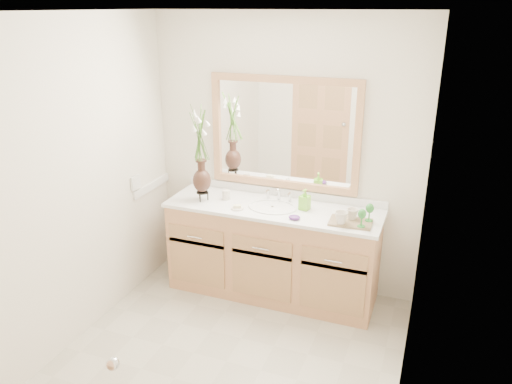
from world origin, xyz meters
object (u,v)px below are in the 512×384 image
at_px(flower_vase, 200,143).
at_px(tray, 351,222).
at_px(tumbler, 226,195).
at_px(soap_bottle, 305,200).

bearing_deg(flower_vase, tray, -1.31).
height_order(flower_vase, tumbler, flower_vase).
bearing_deg(tumbler, soap_bottle, 1.95).
distance_m(flower_vase, tray, 1.40).
xyz_separation_m(tumbler, tray, (1.12, -0.12, -0.03)).
xyz_separation_m(flower_vase, soap_bottle, (0.89, 0.12, -0.44)).
bearing_deg(soap_bottle, tumbler, -165.77).
distance_m(tumbler, tray, 1.13).
relative_size(flower_vase, tumbler, 8.90).
bearing_deg(soap_bottle, tray, -7.17).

